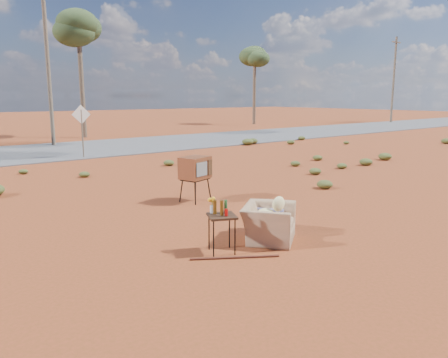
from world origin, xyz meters
TOP-DOWN VIEW (x-y plane):
  - ground at (0.00, 0.00)m, footprint 140.00×140.00m
  - highway at (0.00, 15.00)m, footprint 140.00×7.00m
  - armchair at (0.21, -0.37)m, footprint 1.26×1.29m
  - tv_unit at (0.82, 2.83)m, footprint 0.81×0.72m
  - side_table at (-0.90, -0.35)m, footprint 0.59×0.59m
  - rusty_bar at (-0.90, -0.75)m, footprint 1.23×0.80m
  - road_sign at (1.50, 12.00)m, footprint 0.78×0.06m
  - eucalyptus_center at (5.00, 21.00)m, footprint 3.20×3.20m
  - eucalyptus_right at (22.00, 24.00)m, footprint 3.20×3.20m
  - utility_pole_center at (2.00, 17.50)m, footprint 1.40×0.20m
  - utility_pole_east at (34.00, 17.50)m, footprint 1.40×0.20m
  - scrub_patch at (-0.82, 4.41)m, footprint 17.49×8.07m

SIDE VIEW (x-z plane):
  - ground at x=0.00m, z-range 0.00..0.00m
  - rusty_bar at x=-0.90m, z-range 0.00..0.04m
  - highway at x=0.00m, z-range 0.00..0.04m
  - scrub_patch at x=-0.82m, z-range -0.03..0.30m
  - armchair at x=0.21m, z-range -0.03..0.84m
  - side_table at x=-0.90m, z-range 0.21..1.11m
  - tv_unit at x=0.82m, z-range 0.27..1.37m
  - road_sign at x=1.50m, z-range 0.41..2.60m
  - utility_pole_center at x=2.00m, z-range 0.15..8.15m
  - utility_pole_east at x=34.00m, z-range 0.15..8.15m
  - eucalyptus_right at x=22.00m, z-range 2.39..9.49m
  - eucalyptus_center at x=5.00m, z-range 2.63..10.23m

